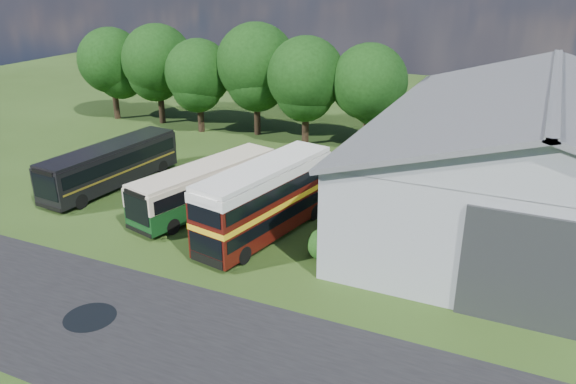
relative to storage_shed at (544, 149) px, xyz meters
The scene contains 16 objects.
ground 22.31m from the storage_shed, 133.18° to the right, with size 120.00×120.00×0.00m, color #253B13.
asphalt_road 22.84m from the storage_shed, 122.30° to the right, with size 60.00×8.00×0.02m, color black.
puddle 25.50m from the storage_shed, 130.99° to the right, with size 2.20×2.20×0.01m, color black.
storage_shed is the anchor object (origin of this frame).
tree_far_left 38.86m from the storage_shed, 168.09° to the left, with size 6.12×6.12×8.64m.
tree_left_a 34.12m from the storage_shed, 165.53° to the left, with size 6.46×6.46×9.12m.
tree_left_b 29.01m from the storage_shed, 164.98° to the left, with size 5.78×5.78×8.16m.
tree_mid 24.71m from the storage_shed, 159.03° to the left, with size 6.80×6.80×9.60m.
tree_right_a 19.68m from the storage_shed, 156.53° to the left, with size 6.26×6.26×8.83m.
tree_right_b 15.65m from the storage_shed, 146.47° to the left, with size 5.98×5.98×8.45m.
shrub_front 14.33m from the storage_shed, 133.27° to the right, with size 1.70×1.70×1.70m, color #194714.
shrub_mid 13.02m from the storage_shed, 139.65° to the right, with size 1.60×1.60×1.60m, color #194714.
shrub_back 11.90m from the storage_shed, 147.52° to the right, with size 1.80×1.80×1.80m, color #194714.
bus_green_single 19.68m from the storage_shed, 158.57° to the right, with size 4.84×10.51×2.82m.
bus_maroon_double 16.08m from the storage_shed, 146.46° to the right, with size 4.15×9.80×4.09m.
bus_dark_single 26.89m from the storage_shed, 165.84° to the right, with size 3.33×10.58×2.87m.
Camera 1 is at (14.47, -17.69, 13.81)m, focal length 35.00 mm.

